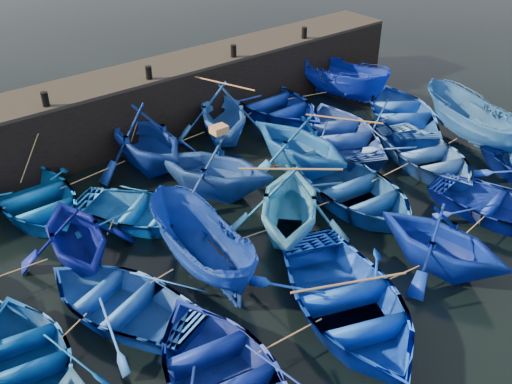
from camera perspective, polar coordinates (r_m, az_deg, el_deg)
ground at (r=16.86m, az=6.92°, el=-6.54°), size 120.00×120.00×0.00m
quay_wall at (r=23.57m, az=-11.38°, el=8.52°), size 26.00×2.50×2.50m
quay_top at (r=23.08m, az=-11.73°, el=11.49°), size 26.00×2.50×0.12m
bollard_1 at (r=20.78m, az=-20.34°, el=8.70°), size 0.24×0.24×0.50m
bollard_2 at (r=22.23m, az=-10.68°, el=11.65°), size 0.24×0.24×0.50m
bollard_3 at (r=24.25m, az=-2.26°, el=13.92°), size 0.24×0.24×0.50m
bollard_4 at (r=26.73m, az=4.85°, el=15.59°), size 0.24×0.24×0.50m
boat_1 at (r=19.69m, az=-21.32°, el=-0.59°), size 3.67×5.12×1.06m
boat_2 at (r=20.99m, az=-11.04°, el=5.39°), size 4.07×4.69×2.42m
boat_3 at (r=22.77m, az=-3.38°, el=8.03°), size 5.52×5.75×2.34m
boat_4 at (r=24.92m, az=1.61°, el=8.86°), size 4.19×5.83×1.20m
boat_5 at (r=26.84m, az=8.47°, el=11.13°), size 2.64×5.24×1.94m
boat_7 at (r=16.77m, az=-17.60°, el=-4.03°), size 3.81×4.24×1.98m
boat_8 at (r=18.23m, az=-11.52°, el=-1.89°), size 5.06×5.40×0.91m
boat_9 at (r=19.01m, az=-4.32°, el=2.63°), size 5.33×5.54×2.24m
boat_10 at (r=20.44m, az=4.43°, el=5.01°), size 4.02×4.60×2.33m
boat_11 at (r=22.71m, az=8.69°, el=5.91°), size 5.77×6.45×1.10m
boat_12 at (r=24.91m, az=14.42°, el=7.74°), size 6.39×6.76×1.14m
boat_13 at (r=14.36m, az=-22.12°, el=-15.21°), size 3.93×4.94×0.92m
boat_14 at (r=15.09m, az=-13.43°, el=-10.42°), size 4.75×5.52×0.96m
boat_15 at (r=15.78m, az=-5.60°, el=-5.45°), size 2.03×4.68×1.77m
boat_16 at (r=17.03m, az=3.35°, el=-1.12°), size 5.72×5.72×2.29m
boat_17 at (r=19.00m, az=9.79°, el=0.23°), size 4.51×5.87×1.13m
boat_18 at (r=21.79m, az=16.71°, el=3.54°), size 4.90×5.80×1.03m
boat_19 at (r=23.83m, az=20.84°, el=6.55°), size 2.89×5.35×1.96m
boat_21 at (r=13.01m, az=-3.27°, el=-17.78°), size 4.58×5.76×1.07m
boat_22 at (r=14.67m, az=9.11°, el=-10.76°), size 5.76×6.71×1.17m
boat_23 at (r=16.55m, az=18.12°, el=-4.54°), size 3.81×4.27×2.04m
boat_24 at (r=19.62m, az=23.30°, el=-1.41°), size 3.97×5.02×0.94m
wooden_crate at (r=18.58m, az=-3.72°, el=6.25°), size 0.52×0.41×0.25m
mooring_ropes at (r=19.60m, az=-3.83°, el=2.80°), size 18.61×12.03×2.10m
loose_oars at (r=18.64m, az=4.13°, el=4.20°), size 9.16×12.25×1.30m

